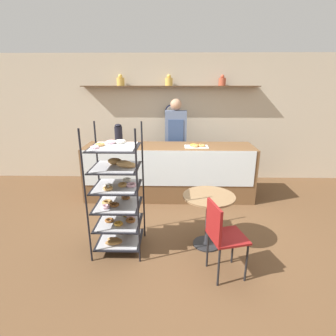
# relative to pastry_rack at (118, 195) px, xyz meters

# --- Properties ---
(ground_plane) EXTENTS (14.00, 14.00, 0.00)m
(ground_plane) POSITION_rel_pastry_rack_xyz_m (0.61, 0.36, -0.76)
(ground_plane) COLOR brown
(back_wall) EXTENTS (10.00, 0.30, 2.70)m
(back_wall) POSITION_rel_pastry_rack_xyz_m (0.61, 2.84, 0.60)
(back_wall) COLOR beige
(back_wall) RESTS_ON ground_plane
(display_counter) EXTENTS (3.11, 0.77, 1.00)m
(display_counter) POSITION_rel_pastry_rack_xyz_m (0.61, 1.71, -0.26)
(display_counter) COLOR brown
(display_counter) RESTS_ON ground_plane
(pastry_rack) EXTENTS (0.62, 0.59, 1.64)m
(pastry_rack) POSITION_rel_pastry_rack_xyz_m (0.00, 0.00, 0.00)
(pastry_rack) COLOR black
(pastry_rack) RESTS_ON ground_plane
(person_worker) EXTENTS (0.43, 0.24, 1.81)m
(person_worker) POSITION_rel_pastry_rack_xyz_m (0.74, 2.35, 0.24)
(person_worker) COLOR #282833
(person_worker) RESTS_ON ground_plane
(cafe_table) EXTENTS (0.67, 0.67, 0.73)m
(cafe_table) POSITION_rel_pastry_rack_xyz_m (1.15, 0.10, -0.22)
(cafe_table) COLOR #262628
(cafe_table) RESTS_ON ground_plane
(cafe_chair) EXTENTS (0.46, 0.46, 0.89)m
(cafe_chair) POSITION_rel_pastry_rack_xyz_m (1.22, -0.49, -0.21)
(cafe_chair) COLOR black
(cafe_chair) RESTS_ON ground_plane
(coffee_carafe) EXTENTS (0.15, 0.15, 0.38)m
(coffee_carafe) POSITION_rel_pastry_rack_xyz_m (-0.34, 1.83, 0.43)
(coffee_carafe) COLOR black
(coffee_carafe) RESTS_ON display_counter
(donut_tray_counter) EXTENTS (0.42, 0.27, 0.05)m
(donut_tray_counter) POSITION_rel_pastry_rack_xyz_m (1.11, 1.62, 0.26)
(donut_tray_counter) COLOR white
(donut_tray_counter) RESTS_ON display_counter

